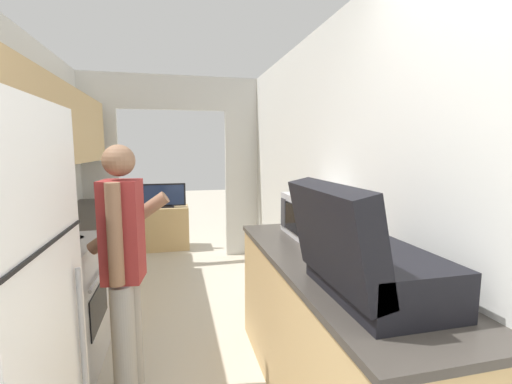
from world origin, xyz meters
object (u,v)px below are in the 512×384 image
at_px(tv_cabinet, 165,228).
at_px(range_oven, 49,310).
at_px(suitcase, 363,260).
at_px(television, 164,196).
at_px(microwave, 311,215).
at_px(person, 124,271).
at_px(knife, 61,228).

bearing_deg(tv_cabinet, range_oven, -103.48).
relative_size(range_oven, suitcase, 1.60).
xyz_separation_m(range_oven, television, (0.69, 2.84, 0.37)).
bearing_deg(microwave, tv_cabinet, 110.41).
relative_size(person, knife, 5.20).
height_order(range_oven, microwave, microwave).
distance_m(microwave, television, 3.21).
bearing_deg(television, suitcase, -76.86).
bearing_deg(person, television, 4.45).
bearing_deg(television, range_oven, -103.67).
height_order(microwave, tv_cabinet, microwave).
distance_m(suitcase, microwave, 1.05).
xyz_separation_m(range_oven, tv_cabinet, (0.69, 2.88, -0.13)).
bearing_deg(knife, suitcase, -88.78).
distance_m(range_oven, person, 0.79).
xyz_separation_m(tv_cabinet, knife, (-0.72, -2.39, 0.59)).
bearing_deg(suitcase, knife, 134.86).
bearing_deg(range_oven, knife, 93.95).
height_order(person, microwave, person).
relative_size(range_oven, television, 1.65).
height_order(person, television, person).
bearing_deg(suitcase, microwave, 79.44).
distance_m(microwave, tv_cabinet, 3.32).
bearing_deg(television, tv_cabinet, 90.00).
bearing_deg(microwave, suitcase, -100.56).
distance_m(person, suitcase, 1.34).
bearing_deg(tv_cabinet, person, -92.35).
bearing_deg(television, knife, -107.10).
bearing_deg(knife, range_oven, -129.69).
height_order(television, knife, television).
bearing_deg(microwave, person, -168.66).
bearing_deg(microwave, television, 110.68).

